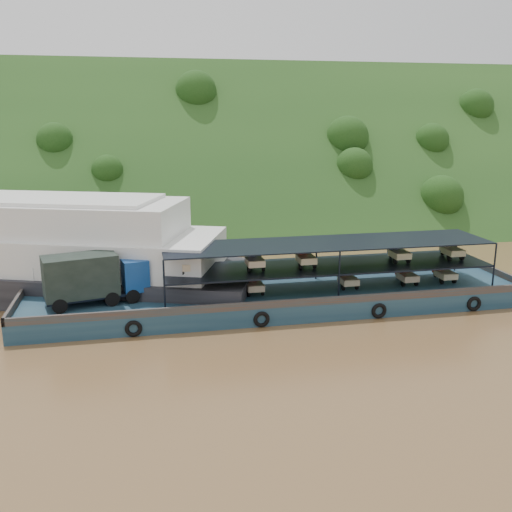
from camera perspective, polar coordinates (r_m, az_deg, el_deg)
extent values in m
plane|color=brown|center=(40.12, 3.69, -5.32)|extent=(160.00, 160.00, 0.00)
cube|color=#1A3B15|center=(74.37, -3.67, 3.71)|extent=(140.00, 39.60, 39.60)
cube|color=#122D41|center=(40.20, 2.28, -4.35)|extent=(35.00, 7.00, 1.20)
cube|color=#592D19|center=(43.11, 1.20, -1.89)|extent=(35.00, 0.20, 0.50)
cube|color=#592D19|center=(36.81, 3.57, -4.73)|extent=(35.00, 0.20, 0.50)
cube|color=#592D19|center=(47.14, 23.29, -1.67)|extent=(0.20, 7.00, 0.50)
cube|color=#592D19|center=(39.68, -22.98, -4.46)|extent=(0.20, 7.00, 0.50)
torus|color=black|center=(35.79, -12.15, -7.12)|extent=(1.06, 0.26, 1.06)
torus|color=black|center=(36.52, 0.56, -6.35)|extent=(1.06, 0.26, 1.06)
torus|color=black|center=(38.92, 12.20, -5.38)|extent=(1.06, 0.26, 1.06)
torus|color=black|center=(42.17, 20.97, -4.49)|extent=(1.06, 0.26, 1.06)
cylinder|color=black|center=(37.57, -19.04, -4.74)|extent=(1.00, 0.55, 0.95)
cylinder|color=black|center=(39.47, -19.39, -3.88)|extent=(1.00, 0.55, 0.95)
cylinder|color=black|center=(38.01, -14.20, -4.18)|extent=(1.00, 0.55, 0.95)
cylinder|color=black|center=(39.88, -14.78, -3.35)|extent=(1.00, 0.55, 0.95)
cylinder|color=black|center=(38.26, -12.25, -3.94)|extent=(1.00, 0.55, 0.95)
cylinder|color=black|center=(40.13, -12.92, -3.13)|extent=(1.00, 0.55, 0.95)
cube|color=black|center=(38.78, -15.61, -3.68)|extent=(6.78, 3.57, 0.19)
cube|color=navy|center=(38.93, -12.14, -1.73)|extent=(2.11, 2.60, 2.09)
cube|color=black|center=(39.01, -11.02, -1.06)|extent=(0.51, 1.86, 0.86)
cube|color=black|center=(38.26, -17.15, -1.88)|extent=(4.97, 3.30, 2.66)
cube|color=black|center=(40.51, 7.12, -0.97)|extent=(23.00, 5.00, 0.12)
cube|color=black|center=(40.12, 7.19, 1.29)|extent=(23.00, 5.00, 0.08)
cylinder|color=black|center=(36.06, -9.16, -2.95)|extent=(0.12, 0.12, 3.30)
cylinder|color=black|center=(40.87, -9.50, -0.94)|extent=(0.12, 0.12, 3.30)
cylinder|color=black|center=(38.25, 8.32, -1.93)|extent=(0.12, 0.12, 3.30)
cylinder|color=black|center=(42.81, 6.05, -0.14)|extent=(0.12, 0.12, 3.30)
cylinder|color=black|center=(43.47, 22.73, -0.95)|extent=(0.12, 0.12, 3.30)
cylinder|color=black|center=(47.53, 19.38, 0.56)|extent=(0.12, 0.12, 3.30)
cylinder|color=black|center=(39.96, -6.84, -3.27)|extent=(0.12, 0.52, 0.52)
cylinder|color=black|center=(38.21, -7.34, -4.09)|extent=(0.14, 0.52, 0.52)
cylinder|color=black|center=(38.29, -5.85, -4.01)|extent=(0.14, 0.52, 0.52)
cube|color=beige|center=(38.47, -6.66, -3.41)|extent=(1.15, 1.50, 0.44)
cube|color=red|center=(39.52, -6.82, -2.67)|extent=(0.55, 0.80, 0.80)
cube|color=red|center=(39.19, -6.81, -2.05)|extent=(0.50, 0.10, 0.10)
cylinder|color=black|center=(40.54, -0.56, -2.91)|extent=(0.12, 0.52, 0.52)
cylinder|color=black|center=(38.76, -0.77, -3.71)|extent=(0.14, 0.52, 0.52)
cylinder|color=black|center=(38.95, 0.68, -3.62)|extent=(0.14, 0.52, 0.52)
cube|color=#CEB792|center=(39.08, -0.15, -3.04)|extent=(1.15, 1.50, 0.44)
cube|color=red|center=(40.11, -0.48, -2.32)|extent=(0.55, 0.80, 0.80)
cube|color=red|center=(39.78, -0.42, -1.71)|extent=(0.50, 0.10, 0.10)
cylinder|color=black|center=(42.32, 8.51, -2.33)|extent=(0.12, 0.52, 0.52)
cylinder|color=black|center=(40.54, 8.72, -3.07)|extent=(0.14, 0.52, 0.52)
cylinder|color=black|center=(40.89, 10.04, -2.98)|extent=(0.14, 0.52, 0.52)
cube|color=#C8B98E|center=(40.93, 9.22, -2.43)|extent=(1.15, 1.50, 0.44)
cube|color=red|center=(41.91, 8.68, -1.76)|extent=(0.55, 0.80, 0.80)
cube|color=red|center=(41.60, 8.80, -1.17)|extent=(0.50, 0.10, 0.10)
cylinder|color=black|center=(44.06, 14.07, -1.95)|extent=(0.12, 0.52, 0.52)
cylinder|color=black|center=(42.30, 14.50, -2.64)|extent=(0.14, 0.52, 0.52)
cylinder|color=black|center=(42.74, 15.71, -2.55)|extent=(0.14, 0.52, 0.52)
cube|color=tan|center=(42.73, 14.93, -2.03)|extent=(1.15, 1.50, 0.44)
cube|color=red|center=(43.67, 14.28, -1.40)|extent=(0.55, 0.80, 0.80)
cube|color=red|center=(43.37, 14.43, -0.83)|extent=(0.50, 0.10, 0.10)
cylinder|color=black|center=(45.44, 17.52, -1.70)|extent=(0.12, 0.52, 0.52)
cylinder|color=black|center=(43.70, 18.08, -2.36)|extent=(0.14, 0.52, 0.52)
cylinder|color=black|center=(44.20, 19.21, -2.27)|extent=(0.14, 0.52, 0.52)
cube|color=beige|center=(44.14, 18.45, -1.77)|extent=(1.15, 1.50, 0.44)
cube|color=red|center=(45.06, 17.75, -1.17)|extent=(0.55, 0.80, 0.80)
cube|color=red|center=(44.77, 17.92, -0.61)|extent=(0.50, 0.10, 0.10)
cylinder|color=black|center=(39.49, -6.78, -0.87)|extent=(0.12, 0.52, 0.52)
cylinder|color=black|center=(37.72, -7.29, -1.60)|extent=(0.14, 0.52, 0.52)
cylinder|color=black|center=(37.80, -5.78, -1.52)|extent=(0.14, 0.52, 0.52)
cube|color=beige|center=(38.01, -6.59, -0.93)|extent=(1.15, 1.50, 0.44)
cube|color=#B30B17|center=(39.07, -6.76, -0.25)|extent=(0.55, 0.80, 0.80)
cube|color=#B30B17|center=(38.76, -6.75, 0.40)|extent=(0.50, 0.10, 0.10)
cylinder|color=black|center=(40.08, -0.53, -0.55)|extent=(0.12, 0.52, 0.52)
cylinder|color=black|center=(38.28, -0.74, -1.26)|extent=(0.14, 0.52, 0.52)
cylinder|color=black|center=(38.47, 0.73, -1.18)|extent=(0.14, 0.52, 0.52)
cube|color=beige|center=(38.61, -0.11, -0.60)|extent=(1.15, 1.50, 0.44)
cube|color=navy|center=(39.66, -0.44, 0.07)|extent=(0.55, 0.80, 0.80)
cube|color=navy|center=(39.35, -0.39, 0.70)|extent=(0.50, 0.10, 0.10)
cylinder|color=black|center=(40.91, 4.45, -0.29)|extent=(0.12, 0.52, 0.52)
cylinder|color=black|center=(39.10, 4.47, -0.97)|extent=(0.14, 0.52, 0.52)
cylinder|color=black|center=(39.38, 5.87, -0.89)|extent=(0.14, 0.52, 0.52)
cube|color=beige|center=(39.48, 5.04, -0.32)|extent=(1.15, 1.50, 0.44)
cube|color=red|center=(40.50, 4.58, 0.32)|extent=(0.55, 0.80, 0.80)
cube|color=red|center=(40.20, 4.67, 0.94)|extent=(0.50, 0.10, 0.10)
cylinder|color=black|center=(43.33, 13.34, 0.18)|extent=(0.12, 0.52, 0.52)
cylinder|color=black|center=(41.54, 13.75, -0.44)|extent=(0.14, 0.52, 0.52)
cylinder|color=black|center=(41.97, 14.98, -0.37)|extent=(0.14, 0.52, 0.52)
cube|color=#BAB484|center=(41.98, 14.19, 0.16)|extent=(1.15, 1.50, 0.44)
cube|color=#1B45A4|center=(42.95, 13.54, 0.76)|extent=(0.55, 0.80, 0.80)
cube|color=#1B45A4|center=(42.66, 13.69, 1.35)|extent=(0.50, 0.10, 0.10)
cylinder|color=black|center=(45.24, 18.17, 0.43)|extent=(0.12, 0.52, 0.52)
cylinder|color=black|center=(43.49, 18.76, -0.15)|extent=(0.14, 0.52, 0.52)
cylinder|color=black|center=(44.00, 19.88, -0.08)|extent=(0.14, 0.52, 0.52)
cube|color=#C1BB88|center=(43.95, 19.13, 0.42)|extent=(1.15, 1.50, 0.44)
cube|color=#C2B389|center=(44.88, 18.41, 0.99)|extent=(0.55, 0.80, 0.80)
cube|color=#C2B389|center=(44.60, 18.58, 1.56)|extent=(0.50, 0.10, 0.10)
cube|color=black|center=(47.36, -22.61, -1.98)|extent=(37.21, 21.19, 2.18)
cube|color=silver|center=(46.81, -22.88, 0.80)|extent=(31.79, 18.44, 2.54)
cube|color=silver|center=(46.36, -23.16, 3.75)|extent=(26.36, 15.68, 2.36)
cube|color=silver|center=(46.17, -23.32, 5.36)|extent=(22.64, 13.57, 0.27)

